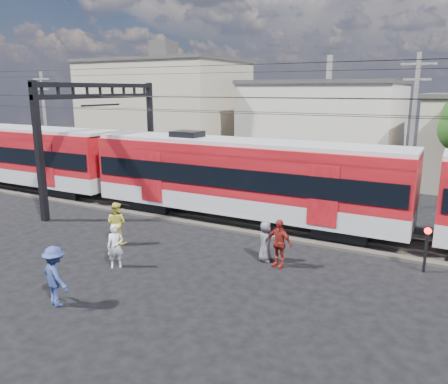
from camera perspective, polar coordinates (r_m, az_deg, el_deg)
The scene contains 16 objects.
ground at distance 15.34m, azimuth -7.75°, elevation -12.25°, with size 120.00×120.00×0.00m, color black.
track_bed at distance 21.83m, azimuth 4.63°, elevation -4.15°, with size 70.00×3.40×0.12m, color #2D2823.
rail_near at distance 21.14m, azimuth 3.81°, elevation -4.38°, with size 70.00×0.12×0.12m, color #59544C.
rail_far at distance 22.46m, azimuth 5.40°, elevation -3.35°, with size 70.00×0.12×0.12m, color #59544C.
commuter_train at distance 21.55m, azimuth 2.92°, elevation 2.07°, with size 50.30×3.08×4.17m.
catenary at distance 25.57m, azimuth -13.46°, elevation 9.67°, with size 70.00×9.30×7.52m.
building_west at distance 43.31m, azimuth -7.66°, elevation 10.60°, with size 14.28×10.20×9.30m.
building_midwest at distance 39.59m, azimuth 13.24°, elevation 8.68°, with size 12.24×12.24×7.30m.
utility_pole_mid at distance 26.31m, azimuth 23.39°, elevation 7.73°, with size 1.80×0.24×8.50m.
utility_pole_west at distance 39.40m, azimuth -22.36°, elevation 8.93°, with size 1.80×0.24×8.00m.
pedestrian_a at distance 17.01m, azimuth -14.00°, elevation -6.90°, with size 0.61×0.40×1.66m, color silver.
pedestrian_b at distance 19.53m, azimuth -13.85°, elevation -3.96°, with size 0.90×0.70×1.85m, color #E2D246.
pedestrian_c at distance 14.66m, azimuth -21.16°, elevation -10.21°, with size 1.24×0.71×1.92m, color navy.
pedestrian_d at distance 16.67m, azimuth 7.17°, elevation -6.65°, with size 1.09×0.45×1.86m, color maroon.
pedestrian_e at distance 17.19m, azimuth 5.42°, elevation -6.43°, with size 0.79×0.51×1.61m, color #55555B.
crossing_signal at distance 17.55m, azimuth 24.97°, elevation -5.78°, with size 0.26×0.26×1.76m.
Camera 1 is at (8.25, -11.13, 6.57)m, focal length 35.00 mm.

